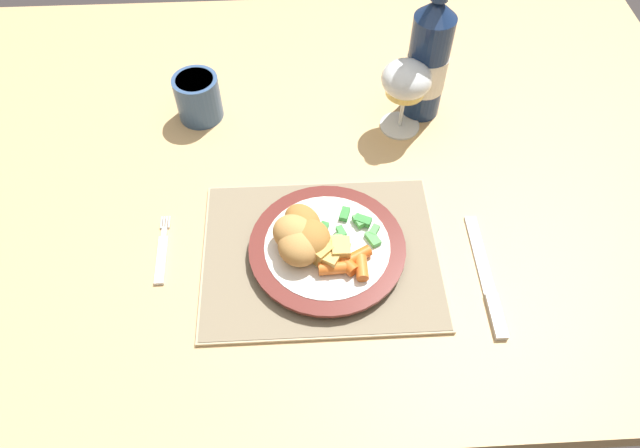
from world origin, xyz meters
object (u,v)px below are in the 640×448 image
dinner_plate (327,248)px  wine_glass (406,82)px  dining_table (311,189)px  table_knife (488,285)px  bottle (428,60)px  drinking_cup (198,97)px  fork (162,254)px

dinner_plate → wine_glass: 0.32m
dining_table → table_knife: (0.25, -0.27, 0.08)m
wine_glass → bottle: size_ratio=0.48×
dining_table → drinking_cup: (-0.19, 0.12, 0.12)m
bottle → drinking_cup: bottle is taller
table_knife → drinking_cup: (-0.44, 0.38, 0.04)m
dinner_plate → wine_glass: bearing=61.5°
dinner_plate → drinking_cup: (-0.21, 0.32, 0.03)m
fork → table_knife: (0.48, -0.08, 0.00)m
table_knife → drinking_cup: 0.59m
table_knife → drinking_cup: bearing=138.9°
dining_table → wine_glass: (0.16, 0.07, 0.18)m
dining_table → bottle: (0.21, 0.11, 0.19)m
bottle → drinking_cup: bearing=179.2°
fork → table_knife: table_knife is taller
dining_table → dinner_plate: dinner_plate is taller
dining_table → bottle: size_ratio=5.14×
dinner_plate → fork: 0.25m
fork → bottle: size_ratio=0.44×
fork → table_knife: size_ratio=0.59×
wine_glass → dinner_plate: bearing=-118.5°
dining_table → drinking_cup: drinking_cup is taller
dinner_plate → table_knife: (0.23, -0.07, -0.01)m
wine_glass → table_knife: bearing=-76.2°
drinking_cup → table_knife: bearing=-41.1°
bottle → dinner_plate: bearing=-121.1°
dining_table → table_knife: bearing=-47.1°
table_knife → bottle: (-0.04, 0.38, 0.11)m
fork → drinking_cup: (0.04, 0.31, 0.04)m
table_knife → dining_table: bearing=132.9°
dinner_plate → wine_glass: wine_glass is taller
dining_table → drinking_cup: size_ratio=17.47×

